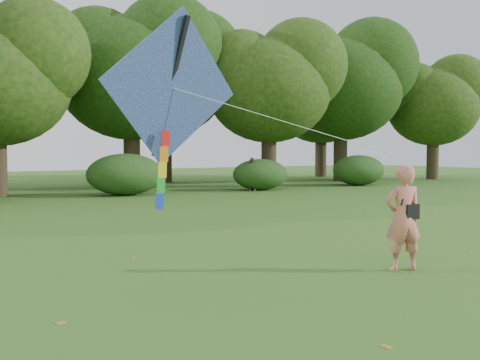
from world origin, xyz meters
TOP-DOWN VIEW (x-y plane):
  - ground at (0.00, 0.00)m, footprint 100.00×100.00m
  - man_kite_flyer at (0.80, -0.42)m, footprint 0.77×0.63m
  - bystander_right at (9.26, 17.05)m, footprint 1.04×0.87m
  - crossbody_bag at (0.92, -0.45)m, footprint 0.43×0.20m
  - flying_kite at (-2.66, 1.44)m, footprint 5.02×2.36m
  - tree_line at (1.67, 22.88)m, footprint 54.70×15.30m
  - shrub_band at (-0.72, 17.60)m, footprint 39.15×3.22m
  - fallen_leaves at (1.32, 2.57)m, footprint 11.16×14.85m

SIDE VIEW (x-z plane):
  - ground at x=0.00m, z-range 0.00..0.00m
  - fallen_leaves at x=1.32m, z-range 0.00..0.01m
  - bystander_right at x=9.26m, z-range 0.00..1.66m
  - shrub_band at x=-0.72m, z-range -0.08..1.79m
  - man_kite_flyer at x=0.80m, z-range 0.00..1.81m
  - crossbody_bag at x=0.92m, z-range 0.67..1.38m
  - flying_kite at x=-2.66m, z-range 1.42..4.70m
  - tree_line at x=1.67m, z-range 0.86..10.35m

